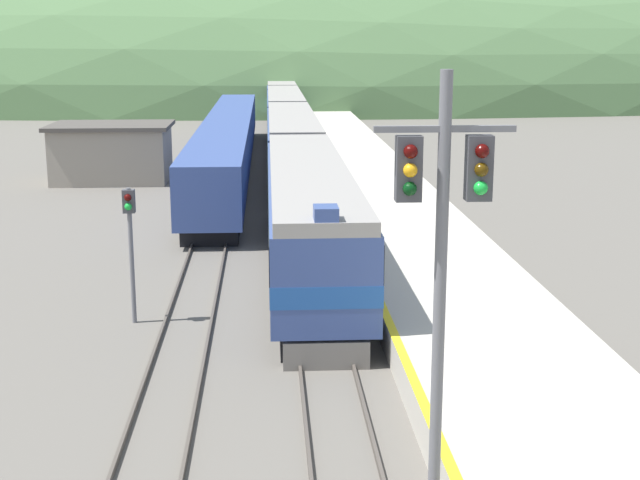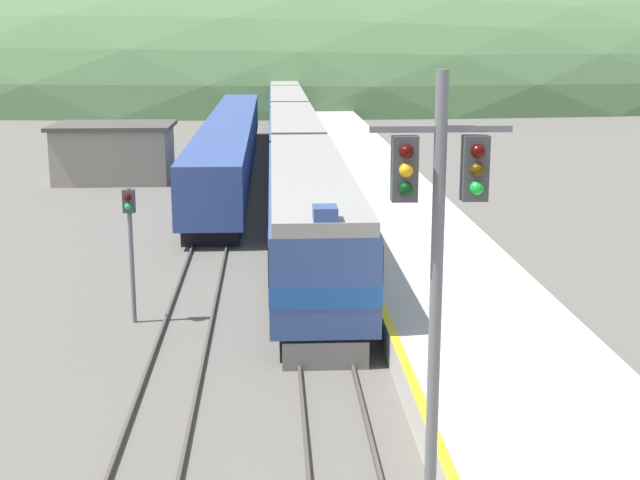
% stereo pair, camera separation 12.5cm
% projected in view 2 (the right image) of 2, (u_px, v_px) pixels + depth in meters
% --- Properties ---
extents(track_main, '(1.52, 180.00, 0.16)m').
position_uv_depth(track_main, '(287.00, 136.00, 78.12)').
color(track_main, '#4C443D').
rests_on(track_main, ground).
extents(track_siding, '(1.52, 180.00, 0.16)m').
position_uv_depth(track_siding, '(241.00, 136.00, 77.90)').
color(track_siding, '#4C443D').
rests_on(track_siding, ground).
extents(platform, '(5.53, 140.00, 0.92)m').
position_uv_depth(platform, '(361.00, 164.00, 58.81)').
color(platform, '#BCB5A5').
rests_on(platform, ground).
extents(distant_hills, '(237.11, 106.70, 52.80)m').
position_uv_depth(distant_hills, '(279.00, 90.00, 145.02)').
color(distant_hills, '#517547').
rests_on(distant_hills, ground).
extents(station_shed, '(7.25, 5.40, 3.50)m').
position_uv_depth(station_shed, '(114.00, 152.00, 54.32)').
color(station_shed, gray).
rests_on(station_shed, ground).
extents(express_train_lead_car, '(3.02, 20.96, 4.39)m').
position_uv_depth(express_train_lead_car, '(309.00, 215.00, 33.26)').
color(express_train_lead_car, black).
rests_on(express_train_lead_car, ground).
extents(carriage_second, '(3.01, 20.56, 4.03)m').
position_uv_depth(carriage_second, '(294.00, 145.00, 54.54)').
color(carriage_second, black).
rests_on(carriage_second, ground).
extents(carriage_third, '(3.01, 20.56, 4.03)m').
position_uv_depth(carriage_third, '(288.00, 114.00, 75.41)').
color(carriage_third, black).
rests_on(carriage_third, ground).
extents(carriage_fourth, '(3.01, 20.56, 4.03)m').
position_uv_depth(carriage_fourth, '(284.00, 97.00, 96.27)').
color(carriage_fourth, black).
rests_on(carriage_fourth, ground).
extents(siding_train, '(2.90, 44.81, 3.54)m').
position_uv_depth(siding_train, '(231.00, 143.00, 58.20)').
color(siding_train, black).
rests_on(siding_train, ground).
extents(signal_mast_main, '(2.20, 0.42, 8.25)m').
position_uv_depth(signal_mast_main, '(437.00, 252.00, 14.04)').
color(signal_mast_main, slate).
rests_on(signal_mast_main, ground).
extents(signal_post_siding, '(0.36, 0.42, 4.25)m').
position_uv_depth(signal_post_siding, '(130.00, 227.00, 27.11)').
color(signal_post_siding, slate).
rests_on(signal_post_siding, ground).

